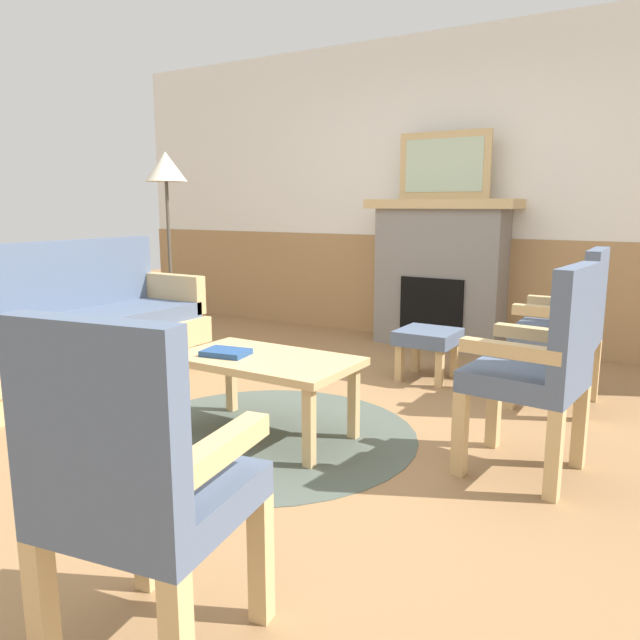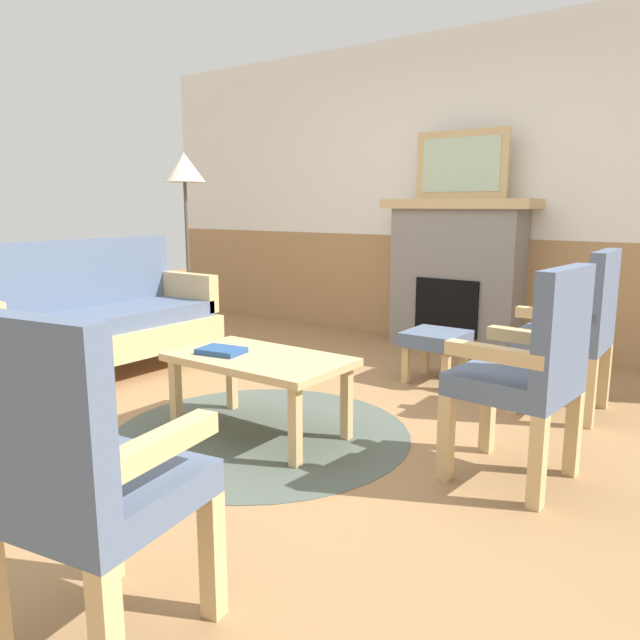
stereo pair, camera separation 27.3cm
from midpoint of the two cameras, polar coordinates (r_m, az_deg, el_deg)
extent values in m
plane|color=#997047|center=(3.55, -1.14, -9.64)|extent=(14.00, 14.00, 0.00)
cube|color=white|center=(5.62, 15.36, 11.52)|extent=(7.20, 0.12, 2.70)
cube|color=#A87F51|center=(5.61, 14.67, 2.58)|extent=(7.20, 0.02, 0.95)
cube|color=gray|center=(5.42, 14.02, 3.68)|extent=(1.10, 0.36, 1.20)
cube|color=black|center=(5.28, 13.13, 1.12)|extent=(0.56, 0.02, 0.48)
cube|color=tan|center=(5.39, 14.34, 10.45)|extent=(1.30, 0.44, 0.08)
cube|color=tan|center=(5.40, 14.50, 13.85)|extent=(0.80, 0.03, 0.56)
cube|color=#B2C6A8|center=(5.38, 14.42, 13.86)|extent=(0.68, 0.01, 0.44)
cube|color=tan|center=(4.01, -25.30, -7.06)|extent=(0.08, 0.08, 0.16)
cube|color=tan|center=(4.99, -8.23, -2.77)|extent=(0.08, 0.08, 0.16)
cube|color=tan|center=(5.42, -12.79, -1.86)|extent=(0.08, 0.08, 0.16)
cube|color=tan|center=(4.64, -18.21, -1.94)|extent=(0.70, 1.80, 0.20)
cube|color=slate|center=(4.61, -18.33, 0.00)|extent=(0.60, 1.70, 0.12)
cube|color=slate|center=(4.81, -20.65, 4.02)|extent=(0.10, 1.70, 0.50)
cube|color=tan|center=(5.13, -10.69, 2.63)|extent=(0.60, 0.10, 0.30)
cube|color=tan|center=(3.46, -11.10, -6.89)|extent=(0.05, 0.05, 0.40)
cube|color=tan|center=(2.93, 0.37, -9.96)|extent=(0.05, 0.05, 0.40)
cube|color=tan|center=(3.76, -6.17, -5.32)|extent=(0.05, 0.05, 0.40)
cube|color=tan|center=(3.27, 4.91, -7.72)|extent=(0.05, 0.05, 0.40)
cube|color=tan|center=(3.27, -3.37, -3.70)|extent=(0.96, 0.56, 0.04)
cylinder|color=#4C564C|center=(3.40, -3.29, -10.52)|extent=(1.63, 1.63, 0.01)
cube|color=navy|center=(3.33, -6.88, -2.89)|extent=(0.26, 0.21, 0.03)
cube|color=tan|center=(4.35, 9.82, -4.13)|extent=(0.05, 0.05, 0.26)
cube|color=tan|center=(4.24, 13.47, -4.69)|extent=(0.05, 0.05, 0.26)
cube|color=tan|center=(4.62, 11.47, -3.34)|extent=(0.05, 0.05, 0.26)
cube|color=tan|center=(4.51, 14.95, -3.84)|extent=(0.05, 0.05, 0.26)
cube|color=slate|center=(4.38, 12.52, -1.71)|extent=(0.40, 0.40, 0.10)
cube|color=tan|center=(3.87, 19.60, -5.39)|extent=(0.06, 0.06, 0.40)
cube|color=tan|center=(4.27, 21.12, -4.03)|extent=(0.06, 0.06, 0.40)
cube|color=tan|center=(3.79, 25.75, -6.18)|extent=(0.06, 0.06, 0.40)
cube|color=tan|center=(4.20, 26.70, -4.71)|extent=(0.06, 0.06, 0.40)
cube|color=slate|center=(3.97, 23.56, -1.57)|extent=(0.49, 0.49, 0.10)
cube|color=slate|center=(3.89, 26.75, 2.28)|extent=(0.09, 0.48, 0.48)
cube|color=tan|center=(3.74, 23.12, 0.41)|extent=(0.44, 0.08, 0.06)
cube|color=tan|center=(4.14, 24.31, 1.24)|extent=(0.44, 0.08, 0.06)
cube|color=tan|center=(2.89, 14.37, -10.57)|extent=(0.06, 0.06, 0.40)
cube|color=tan|center=(3.25, 17.73, -8.33)|extent=(0.06, 0.06, 0.40)
cube|color=tan|center=(2.75, 22.39, -12.21)|extent=(0.06, 0.06, 0.40)
cube|color=tan|center=(3.13, 24.90, -9.62)|extent=(0.06, 0.06, 0.40)
cube|color=slate|center=(2.92, 20.16, -5.52)|extent=(0.52, 0.52, 0.10)
cube|color=slate|center=(2.80, 24.36, -0.41)|extent=(0.12, 0.49, 0.48)
cube|color=tan|center=(2.69, 18.83, -3.03)|extent=(0.44, 0.11, 0.06)
cube|color=tan|center=(3.07, 21.73, -1.58)|extent=(0.44, 0.11, 0.06)
cube|color=tan|center=(2.19, -15.63, -17.80)|extent=(0.07, 0.07, 0.40)
cube|color=tan|center=(1.97, -5.84, -21.01)|extent=(0.07, 0.07, 0.40)
cube|color=slate|center=(1.82, -15.51, -15.23)|extent=(0.55, 0.55, 0.10)
cube|color=slate|center=(1.58, -20.93, -8.21)|extent=(0.49, 0.16, 0.48)
cube|color=tan|center=(1.89, -20.47, -8.93)|extent=(0.14, 0.45, 0.06)
cube|color=tan|center=(1.63, -10.31, -11.60)|extent=(0.14, 0.45, 0.06)
cylinder|color=#332D28|center=(5.73, -10.61, -1.76)|extent=(0.24, 0.24, 0.03)
cylinder|color=#4C473D|center=(5.62, -10.86, 5.38)|extent=(0.03, 0.03, 1.40)
cone|color=silver|center=(5.61, -11.16, 13.80)|extent=(0.36, 0.36, 0.25)
camera|label=1|loc=(0.14, -87.87, 0.40)|focal=34.33mm
camera|label=2|loc=(0.14, 92.13, -0.40)|focal=34.33mm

